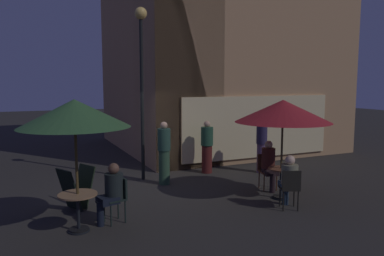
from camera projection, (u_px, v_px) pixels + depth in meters
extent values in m
plane|color=#2B2824|center=(143.00, 187.00, 10.04)|extent=(60.00, 60.00, 0.00)
cube|color=tan|center=(251.00, 42.00, 13.80)|extent=(8.23, 2.35, 8.49)
cube|color=tan|center=(151.00, 45.00, 15.11)|extent=(2.35, 7.90, 8.49)
cube|color=beige|center=(259.00, 127.00, 12.89)|extent=(5.76, 0.08, 2.10)
cylinder|color=black|center=(142.00, 100.00, 10.53)|extent=(0.10, 0.10, 4.52)
sphere|color=#F6C961|center=(141.00, 13.00, 10.24)|extent=(0.34, 0.34, 0.34)
cube|color=black|center=(83.00, 186.00, 8.37)|extent=(0.51, 0.62, 0.92)
cube|color=black|center=(69.00, 190.00, 8.09)|extent=(0.51, 0.62, 0.92)
cylinder|color=black|center=(280.00, 198.00, 9.02)|extent=(0.40, 0.40, 0.03)
cylinder|color=black|center=(281.00, 184.00, 8.98)|extent=(0.06, 0.06, 0.71)
cylinder|color=brown|center=(281.00, 169.00, 8.94)|extent=(0.62, 0.62, 0.03)
cylinder|color=black|center=(79.00, 230.00, 7.03)|extent=(0.40, 0.40, 0.03)
cylinder|color=black|center=(78.00, 213.00, 6.99)|extent=(0.06, 0.06, 0.69)
cylinder|color=olive|center=(78.00, 194.00, 6.94)|extent=(0.72, 0.72, 0.03)
cylinder|color=black|center=(280.00, 197.00, 9.02)|extent=(0.36, 0.36, 0.06)
cylinder|color=#483F25|center=(282.00, 151.00, 8.88)|extent=(0.05, 0.05, 2.31)
cone|color=maroon|center=(283.00, 111.00, 8.77)|extent=(2.24, 2.24, 0.53)
cylinder|color=black|center=(79.00, 230.00, 7.03)|extent=(0.36, 0.36, 0.06)
cylinder|color=#4A391C|center=(77.00, 168.00, 6.88)|extent=(0.05, 0.05, 2.42)
cone|color=#30592E|center=(75.00, 113.00, 6.76)|extent=(2.00, 2.00, 0.51)
cylinder|color=black|center=(280.00, 197.00, 8.41)|extent=(0.03, 0.03, 0.45)
cylinder|color=black|center=(294.00, 197.00, 8.41)|extent=(0.03, 0.03, 0.45)
cylinder|color=black|center=(283.00, 201.00, 8.09)|extent=(0.03, 0.03, 0.45)
cylinder|color=black|center=(298.00, 201.00, 8.10)|extent=(0.03, 0.03, 0.45)
cube|color=black|center=(289.00, 188.00, 8.22)|extent=(0.52, 0.52, 0.04)
cube|color=black|center=(292.00, 180.00, 8.02)|extent=(0.38, 0.20, 0.41)
cylinder|color=brown|center=(277.00, 182.00, 9.63)|extent=(0.03, 0.03, 0.44)
cylinder|color=brown|center=(264.00, 183.00, 9.56)|extent=(0.03, 0.03, 0.44)
cylinder|color=brown|center=(271.00, 179.00, 9.96)|extent=(0.03, 0.03, 0.44)
cylinder|color=brown|center=(259.00, 180.00, 9.89)|extent=(0.03, 0.03, 0.44)
cube|color=brown|center=(268.00, 172.00, 9.73)|extent=(0.51, 0.51, 0.04)
cube|color=brown|center=(265.00, 162.00, 9.89)|extent=(0.43, 0.14, 0.42)
cylinder|color=black|center=(111.00, 215.00, 7.24)|extent=(0.03, 0.03, 0.46)
cylinder|color=black|center=(104.00, 211.00, 7.48)|extent=(0.03, 0.03, 0.46)
cylinder|color=black|center=(125.00, 212.00, 7.42)|extent=(0.03, 0.03, 0.46)
cylinder|color=black|center=(118.00, 208.00, 7.66)|extent=(0.03, 0.03, 0.46)
cube|color=black|center=(114.00, 199.00, 7.42)|extent=(0.46, 0.46, 0.04)
cube|color=black|center=(122.00, 187.00, 7.50)|extent=(0.13, 0.38, 0.40)
cube|color=#253647|center=(288.00, 185.00, 8.36)|extent=(0.48, 0.48, 0.14)
cylinder|color=#253647|center=(285.00, 194.00, 8.55)|extent=(0.14, 0.14, 0.49)
cylinder|color=#747257|center=(290.00, 176.00, 8.19)|extent=(0.36, 0.36, 0.50)
sphere|color=beige|center=(290.00, 160.00, 8.15)|extent=(0.21, 0.21, 0.21)
cube|color=black|center=(270.00, 172.00, 9.59)|extent=(0.42, 0.43, 0.14)
cylinder|color=black|center=(272.00, 183.00, 9.47)|extent=(0.14, 0.14, 0.49)
cylinder|color=#461D17|center=(268.00, 160.00, 9.69)|extent=(0.35, 0.35, 0.60)
sphere|color=tan|center=(269.00, 145.00, 9.65)|extent=(0.20, 0.20, 0.20)
cube|color=black|center=(108.00, 200.00, 7.33)|extent=(0.43, 0.43, 0.14)
cylinder|color=black|center=(100.00, 214.00, 7.26)|extent=(0.14, 0.14, 0.49)
cylinder|color=black|center=(114.00, 186.00, 7.39)|extent=(0.36, 0.36, 0.50)
sphere|color=brown|center=(114.00, 169.00, 7.34)|extent=(0.22, 0.22, 0.22)
cylinder|color=#531C18|center=(207.00, 159.00, 11.53)|extent=(0.32, 0.32, 0.85)
cylinder|color=#244933|center=(207.00, 136.00, 11.45)|extent=(0.37, 0.37, 0.56)
sphere|color=tan|center=(207.00, 124.00, 11.40)|extent=(0.20, 0.20, 0.20)
cylinder|color=#2D4C34|center=(164.00, 167.00, 10.23)|extent=(0.30, 0.30, 0.94)
cylinder|color=#254336|center=(164.00, 139.00, 10.14)|extent=(0.35, 0.35, 0.59)
sphere|color=tan|center=(164.00, 125.00, 10.10)|extent=(0.20, 0.20, 0.20)
cylinder|color=#5B4068|center=(261.00, 158.00, 11.57)|extent=(0.28, 0.28, 0.90)
cylinder|color=#2C2546|center=(262.00, 133.00, 11.48)|extent=(0.33, 0.33, 0.65)
sphere|color=brown|center=(262.00, 120.00, 11.43)|extent=(0.21, 0.21, 0.21)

